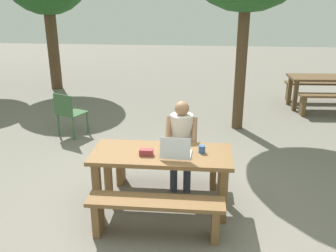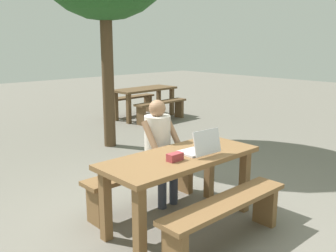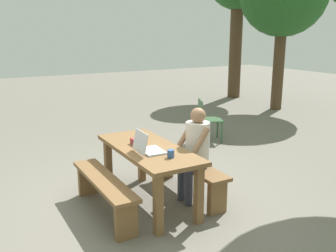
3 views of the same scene
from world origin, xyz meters
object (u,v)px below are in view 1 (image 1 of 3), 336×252
Objects in this scene: picnic_table_front at (162,162)px; person_seated at (181,138)px; small_pouch at (146,152)px; plastic_chair at (69,113)px; picnic_table_mid at (325,82)px; coffee_mug at (202,149)px; laptop at (176,152)px.

picnic_table_front is 1.38× the size of person_seated.
picnic_table_front is 0.26m from small_pouch.
plastic_chair is (-1.81, 2.38, -0.33)m from small_pouch.
plastic_chair is at bearing 127.22° from small_pouch.
small_pouch is 0.09× the size of picnic_table_mid.
coffee_mug is (0.65, 0.14, 0.01)m from small_pouch.
picnic_table_mid is (3.10, 4.70, -0.20)m from laptop.
small_pouch is at bearing -129.36° from picnic_table_mid.
plastic_chair reaches higher than picnic_table_front.
coffee_mug is at bearing -61.74° from person_seated.
person_seated is at bearing -130.27° from picnic_table_mid.
person_seated reaches higher than plastic_chair.
picnic_table_front is at bearing -26.45° from laptop.
coffee_mug is (0.30, 0.15, -0.02)m from laptop.
plastic_chair is 0.50× the size of picnic_table_mid.
plastic_chair reaches higher than small_pouch.
coffee_mug is 0.11× the size of plastic_chair.
laptop reaches higher than picnic_table_front.
person_seated is (0.02, 0.66, -0.10)m from laptop.
coffee_mug is 0.07× the size of person_seated.
picnic_table_front is at bearing -128.52° from picnic_table_mid.
person_seated is 5.08m from picnic_table_mid.
laptop is at bearing -126.41° from picnic_table_mid.
plastic_chair is at bearing 137.65° from coffee_mug.
coffee_mug is 0.05× the size of picnic_table_mid.
picnic_table_mid is at bearing -131.71° from plastic_chair.
picnic_table_mid is (3.45, 4.69, -0.18)m from small_pouch.
small_pouch is 5.83m from picnic_table_mid.
person_seated reaches higher than laptop.
picnic_table_front is 0.51m from coffee_mug.
plastic_chair is (-1.98, 2.29, -0.17)m from picnic_table_front.
coffee_mug reaches higher than picnic_table_front.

